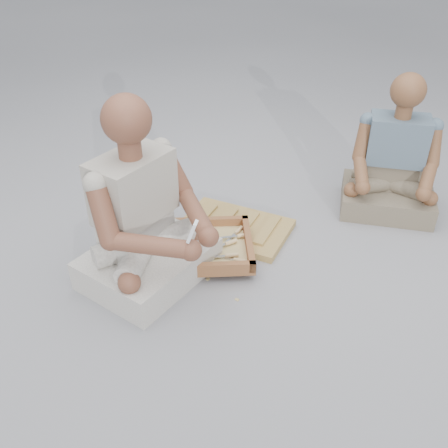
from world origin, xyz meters
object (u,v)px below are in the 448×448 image
(tool_tray, at_px, (200,247))
(craftsman, at_px, (144,223))
(carved_panel, at_px, (235,228))
(companion, at_px, (393,167))

(tool_tray, xyz_separation_m, craftsman, (-0.20, -0.23, 0.26))
(carved_panel, xyz_separation_m, tool_tray, (-0.11, -0.30, 0.05))
(tool_tray, bearing_deg, craftsman, -130.94)
(tool_tray, height_order, craftsman, craftsman)
(carved_panel, relative_size, companion, 0.73)
(companion, bearing_deg, carved_panel, 27.97)
(craftsman, distance_m, companion, 1.55)
(companion, bearing_deg, tool_tray, 36.75)
(tool_tray, bearing_deg, carved_panel, 70.65)
(tool_tray, distance_m, craftsman, 0.40)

